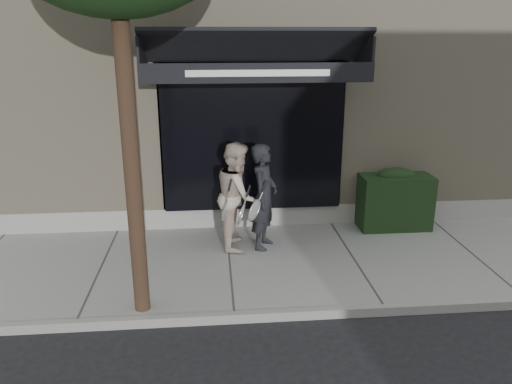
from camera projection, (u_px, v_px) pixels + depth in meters
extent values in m
plane|color=black|center=(352.00, 264.00, 8.13)|extent=(80.00, 80.00, 0.00)
cube|color=gray|center=(352.00, 260.00, 8.12)|extent=(20.00, 3.00, 0.12)
cube|color=gray|center=(384.00, 310.00, 6.64)|extent=(20.00, 0.10, 0.14)
cube|color=tan|center=(302.00, 69.00, 12.04)|extent=(14.00, 7.00, 5.50)
cube|color=gray|center=(329.00, 213.00, 9.67)|extent=(14.02, 0.42, 0.50)
cube|color=black|center=(253.00, 138.00, 8.93)|extent=(3.20, 0.30, 2.60)
cube|color=gray|center=(163.00, 138.00, 8.93)|extent=(0.08, 0.40, 2.60)
cube|color=gray|center=(338.00, 134.00, 9.21)|extent=(0.08, 0.40, 2.60)
cube|color=gray|center=(252.00, 60.00, 8.66)|extent=(3.36, 0.40, 0.12)
cube|color=black|center=(255.00, 45.00, 7.92)|extent=(3.60, 1.03, 0.55)
cube|color=black|center=(258.00, 73.00, 7.56)|extent=(3.60, 0.05, 0.30)
cube|color=white|center=(258.00, 73.00, 7.53)|extent=(2.20, 0.01, 0.10)
cube|color=black|center=(142.00, 51.00, 7.79)|extent=(0.04, 1.00, 0.45)
cube|color=black|center=(364.00, 50.00, 8.09)|extent=(0.04, 1.00, 0.45)
cube|color=black|center=(394.00, 201.00, 9.23)|extent=(1.30, 0.70, 1.00)
ellipsoid|color=black|center=(396.00, 175.00, 9.07)|extent=(0.71, 0.38, 0.27)
cylinder|color=black|center=(130.00, 139.00, 5.89)|extent=(0.20, 0.20, 4.80)
imported|color=black|center=(264.00, 197.00, 8.23)|extent=(0.63, 0.76, 1.78)
torus|color=silver|center=(254.00, 210.00, 7.91)|extent=(0.22, 0.33, 0.28)
cylinder|color=silver|center=(254.00, 210.00, 7.91)|extent=(0.18, 0.29, 0.24)
cylinder|color=silver|center=(254.00, 210.00, 7.91)|extent=(0.17, 0.06, 0.10)
cylinder|color=black|center=(254.00, 210.00, 7.91)|extent=(0.20, 0.08, 0.12)
torus|color=silver|center=(241.00, 215.00, 7.94)|extent=(0.20, 0.32, 0.30)
cylinder|color=silver|center=(241.00, 215.00, 7.94)|extent=(0.16, 0.28, 0.26)
cylinder|color=silver|center=(241.00, 215.00, 7.94)|extent=(0.18, 0.07, 0.07)
cylinder|color=black|center=(241.00, 215.00, 7.94)|extent=(0.20, 0.09, 0.09)
imported|color=beige|center=(238.00, 195.00, 8.27)|extent=(0.74, 0.92, 1.79)
torus|color=silver|center=(224.00, 210.00, 8.02)|extent=(0.10, 0.31, 0.30)
cylinder|color=silver|center=(224.00, 210.00, 8.02)|extent=(0.07, 0.27, 0.26)
cylinder|color=silver|center=(224.00, 210.00, 8.02)|extent=(0.18, 0.02, 0.06)
cylinder|color=black|center=(224.00, 210.00, 8.02)|extent=(0.20, 0.04, 0.08)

